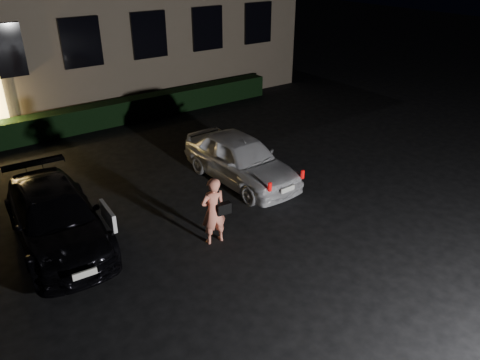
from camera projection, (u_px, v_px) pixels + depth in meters
ground at (281, 270)px, 9.72m from camera, size 80.00×80.00×0.00m
hedge at (96, 116)px, 17.14m from camera, size 15.00×0.70×0.85m
sedan at (56, 217)px, 10.40m from camera, size 2.02×4.49×1.26m
hatch at (241, 159)px, 13.14m from camera, size 1.74×4.02×1.35m
man at (214, 211)px, 10.31m from camera, size 0.67×0.44×1.61m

